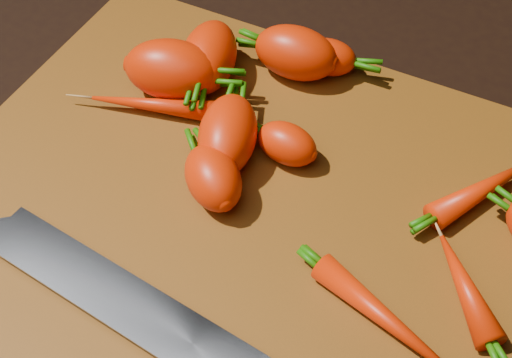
% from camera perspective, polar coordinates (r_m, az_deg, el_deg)
% --- Properties ---
extents(ground, '(2.00, 2.00, 0.01)m').
position_cam_1_polar(ground, '(0.58, -0.44, -2.86)').
color(ground, black).
extents(cutting_board, '(0.50, 0.40, 0.01)m').
position_cam_1_polar(cutting_board, '(0.58, -0.45, -2.20)').
color(cutting_board, '#89480D').
rests_on(cutting_board, ground).
extents(carrot_0, '(0.10, 0.08, 0.05)m').
position_cam_1_polar(carrot_0, '(0.64, -6.74, 8.68)').
color(carrot_0, '#ED2600').
rests_on(carrot_0, cutting_board).
extents(carrot_1, '(0.08, 0.07, 0.04)m').
position_cam_1_polar(carrot_1, '(0.56, -3.45, 0.11)').
color(carrot_1, '#ED2600').
rests_on(carrot_1, cutting_board).
extents(carrot_2, '(0.07, 0.10, 0.05)m').
position_cam_1_polar(carrot_2, '(0.66, -3.80, 9.74)').
color(carrot_2, '#ED2600').
rests_on(carrot_2, cutting_board).
extents(carrot_3, '(0.07, 0.09, 0.05)m').
position_cam_1_polar(carrot_3, '(0.59, -2.27, 3.59)').
color(carrot_3, '#ED2600').
rests_on(carrot_3, cutting_board).
extents(carrot_4, '(0.08, 0.05, 0.05)m').
position_cam_1_polar(carrot_4, '(0.66, 3.19, 10.05)').
color(carrot_4, '#ED2600').
rests_on(carrot_4, cutting_board).
extents(carrot_5, '(0.06, 0.04, 0.03)m').
position_cam_1_polar(carrot_5, '(0.67, 5.77, 9.68)').
color(carrot_5, '#ED2600').
rests_on(carrot_5, cutting_board).
extents(carrot_7, '(0.08, 0.11, 0.02)m').
position_cam_1_polar(carrot_7, '(0.59, 17.86, -0.70)').
color(carrot_7, '#ED2600').
rests_on(carrot_7, cutting_board).
extents(carrot_8, '(0.12, 0.06, 0.02)m').
position_cam_1_polar(carrot_8, '(0.51, 10.45, -11.03)').
color(carrot_8, '#ED2600').
rests_on(carrot_8, cutting_board).
extents(carrot_9, '(0.07, 0.08, 0.02)m').
position_cam_1_polar(carrot_9, '(0.53, 16.40, -8.29)').
color(carrot_9, '#ED2600').
rests_on(carrot_9, cutting_board).
extents(carrot_10, '(0.12, 0.06, 0.02)m').
position_cam_1_polar(carrot_10, '(0.63, -7.67, 5.83)').
color(carrot_10, '#ED2600').
rests_on(carrot_10, cutting_board).
extents(carrot_11, '(0.06, 0.04, 0.03)m').
position_cam_1_polar(carrot_11, '(0.59, 2.50, 2.84)').
color(carrot_11, '#ED2600').
rests_on(carrot_11, cutting_board).
extents(knife, '(0.37, 0.07, 0.02)m').
position_cam_1_polar(knife, '(0.51, -9.15, -10.50)').
color(knife, gray).
rests_on(knife, cutting_board).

